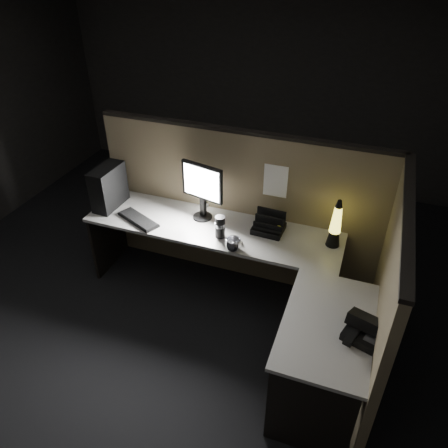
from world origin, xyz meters
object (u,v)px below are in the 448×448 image
(keyboard, at_px, (138,220))
(lava_lamp, at_px, (335,227))
(monitor, at_px, (202,186))
(desk_phone, at_px, (365,330))
(pc_tower, at_px, (108,187))

(keyboard, xyz_separation_m, lava_lamp, (1.70, 0.24, 0.17))
(monitor, distance_m, keyboard, 0.66)
(monitor, bearing_deg, keyboard, -140.57)
(desk_phone, bearing_deg, keyboard, 178.86)
(monitor, relative_size, lava_lamp, 1.22)
(monitor, xyz_separation_m, lava_lamp, (1.18, -0.03, -0.14))
(lava_lamp, xyz_separation_m, desk_phone, (0.34, -0.93, -0.12))
(pc_tower, xyz_separation_m, monitor, (0.90, 0.11, 0.12))
(desk_phone, bearing_deg, pc_tower, 178.43)
(pc_tower, relative_size, monitor, 0.76)
(pc_tower, relative_size, keyboard, 0.91)
(lava_lamp, bearing_deg, keyboard, -172.11)
(pc_tower, distance_m, desk_phone, 2.56)
(keyboard, bearing_deg, lava_lamp, 31.90)
(monitor, relative_size, desk_phone, 1.71)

